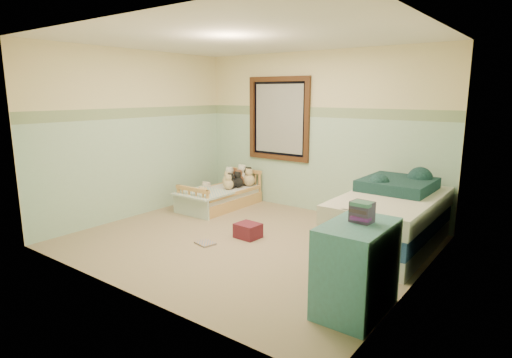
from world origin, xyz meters
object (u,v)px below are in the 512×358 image
Objects in this scene: toddler_bed_frame at (221,202)px; dresser at (356,268)px; plush_floor_tan at (203,202)px; twin_bed_frame at (390,238)px; plush_floor_cream at (207,196)px; floor_book at (205,243)px; red_pillow at (248,231)px.

dresser is at bearing -30.28° from toddler_bed_frame.
plush_floor_tan is 3.02m from twin_bed_frame.
toddler_bed_frame is at bearing 149.72° from dresser.
toddler_bed_frame is at bearing -0.63° from plush_floor_cream.
plush_floor_cream is 1.98m from floor_book.
twin_bed_frame reaches higher than floor_book.
plush_floor_cream is 0.33× the size of dresser.
plush_floor_cream reaches higher than twin_bed_frame.
red_pillow is at bearing -29.98° from plush_floor_cream.
plush_floor_tan is at bearing -55.12° from plush_floor_cream.
twin_bed_frame is 2.30m from floor_book.
red_pillow is at bearing 153.94° from dresser.
twin_bed_frame reaches higher than red_pillow.
plush_floor_cream is 0.39m from plush_floor_tan.
floor_book is (-1.90, -1.30, -0.10)m from twin_bed_frame.
red_pillow is at bearing -153.99° from twin_bed_frame.
plush_floor_cream is 0.86× the size of red_pillow.
dresser is at bearing -26.06° from red_pillow.
toddler_bed_frame is 0.34m from plush_floor_tan.
red_pillow reaches higher than floor_book.
plush_floor_tan reaches higher than floor_book.
twin_bed_frame is 1.77m from dresser.
toddler_bed_frame is at bearing 137.94° from floor_book.
plush_floor_cream is at bearing 177.29° from twin_bed_frame.
plush_floor_cream is 1.88m from red_pillow.
red_pillow is (1.41, -0.62, -0.03)m from plush_floor_tan.
floor_book is at bearing -55.19° from toddler_bed_frame.
plush_floor_tan reaches higher than toddler_bed_frame.
red_pillow is (1.29, -0.94, 0.01)m from toddler_bed_frame.
toddler_bed_frame is 0.71× the size of twin_bed_frame.
dresser is at bearing -80.33° from twin_bed_frame.
dresser reaches higher than twin_bed_frame.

